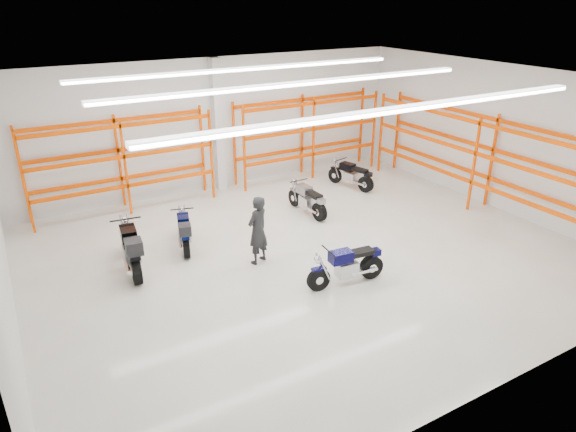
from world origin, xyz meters
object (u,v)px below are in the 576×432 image
motorcycle_back_b (184,232)px  motorcycle_main (349,266)px  motorcycle_back_a (132,250)px  motorcycle_back_c (308,201)px  structural_column (218,126)px  motorcycle_back_d (352,176)px  standing_man (258,230)px

motorcycle_back_b → motorcycle_main: bearing=-53.0°
motorcycle_back_a → motorcycle_back_c: bearing=9.0°
structural_column → motorcycle_back_d: bearing=-30.0°
motorcycle_back_a → standing_man: size_ratio=1.34×
motorcycle_back_d → structural_column: bearing=150.0°
motorcycle_back_b → motorcycle_back_d: bearing=13.2°
motorcycle_back_b → motorcycle_back_d: motorcycle_back_b is taller
motorcycle_back_b → motorcycle_back_c: (4.16, 0.37, -0.04)m
motorcycle_back_a → motorcycle_back_d: size_ratio=1.27×
motorcycle_main → motorcycle_back_b: bearing=127.0°
standing_man → structural_column: structural_column is taller
standing_man → motorcycle_main: bearing=100.8°
motorcycle_back_a → structural_column: structural_column is taller
motorcycle_back_b → standing_man: (1.38, -1.65, 0.41)m
motorcycle_back_b → motorcycle_back_d: 6.97m
motorcycle_back_d → standing_man: (-5.40, -3.24, 0.45)m
motorcycle_back_c → standing_man: size_ratio=1.09×
motorcycle_back_b → motorcycle_back_a: bearing=-160.7°
standing_man → structural_column: size_ratio=0.40×
motorcycle_back_c → structural_column: 4.24m
standing_man → motorcycle_back_c: bearing=-167.6°
structural_column → motorcycle_back_a: bearing=-133.8°
motorcycle_back_a → motorcycle_back_c: 5.78m
structural_column → motorcycle_main: bearing=-89.7°
motorcycle_main → standing_man: size_ratio=1.12×
motorcycle_back_c → structural_column: structural_column is taller
motorcycle_back_a → standing_man: standing_man is taller
motorcycle_back_a → motorcycle_back_d: (8.32, 2.13, -0.15)m
motorcycle_back_c → structural_column: size_ratio=0.44×
motorcycle_back_a → motorcycle_back_b: 1.64m
motorcycle_back_b → standing_man: standing_man is taller
motorcycle_main → motorcycle_back_d: bearing=52.8°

